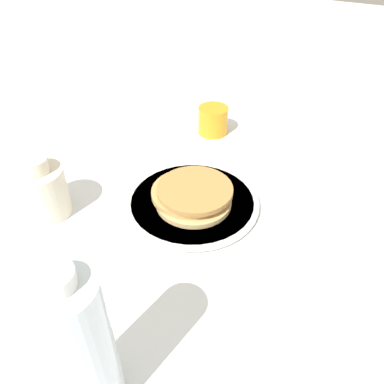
# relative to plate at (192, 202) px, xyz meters

# --- Properties ---
(ground_plane) EXTENTS (4.00, 4.00, 0.00)m
(ground_plane) POSITION_rel_plate_xyz_m (-0.00, -0.03, -0.01)
(ground_plane) COLOR white
(plate) EXTENTS (0.27, 0.27, 0.01)m
(plate) POSITION_rel_plate_xyz_m (0.00, 0.00, 0.00)
(plate) COLOR silver
(plate) RESTS_ON ground_plane
(pancake_stack) EXTENTS (0.16, 0.16, 0.03)m
(pancake_stack) POSITION_rel_plate_xyz_m (-0.00, 0.00, 0.02)
(pancake_stack) COLOR #D9B574
(pancake_stack) RESTS_ON plate
(juice_glass) EXTENTS (0.08, 0.08, 0.07)m
(juice_glass) POSITION_rel_plate_xyz_m (-0.28, -0.09, 0.03)
(juice_glass) COLOR orange
(juice_glass) RESTS_ON ground_plane
(cream_jug) EXTENTS (0.09, 0.09, 0.12)m
(cream_jug) POSITION_rel_plate_xyz_m (0.15, -0.24, 0.05)
(cream_jug) COLOR beige
(cream_jug) RESTS_ON ground_plane
(water_bottle_mid) EXTENTS (0.07, 0.07, 0.24)m
(water_bottle_mid) POSITION_rel_plate_xyz_m (0.38, 0.07, 0.11)
(water_bottle_mid) COLOR silver
(water_bottle_mid) RESTS_ON ground_plane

